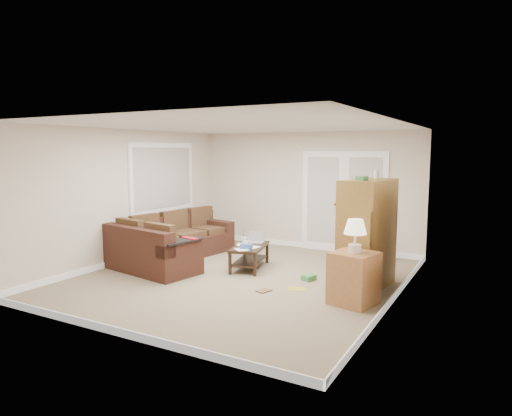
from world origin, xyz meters
The scene contains 17 objects.
floor centered at (0.00, 0.00, 0.00)m, with size 5.50×5.50×0.00m, color gray.
ceiling centered at (0.00, 0.00, 2.50)m, with size 5.00×5.50×0.02m, color silver.
wall_left centered at (-2.50, 0.00, 1.25)m, with size 0.02×5.50×2.50m, color silver.
wall_right centered at (2.50, 0.00, 1.25)m, with size 0.02×5.50×2.50m, color silver.
wall_back centered at (0.00, 2.75, 1.25)m, with size 5.00×0.02×2.50m, color silver.
wall_front centered at (0.00, -2.75, 1.25)m, with size 5.00×0.02×2.50m, color silver.
baseboards centered at (0.00, 0.00, 0.05)m, with size 5.00×5.50×0.10m, color white, non-canonical shape.
french_doors centered at (0.85, 2.71, 1.04)m, with size 1.80×0.05×2.13m.
window_left centered at (-2.46, 1.00, 1.55)m, with size 0.05×1.92×1.42m.
sectional_sofa centered at (-1.74, 0.28, 0.32)m, with size 1.87×2.88×0.81m.
coffee_table centered at (-0.18, 0.62, 0.23)m, with size 0.76×1.12×0.70m.
tv_armoire centered at (1.94, 0.54, 0.84)m, with size 0.70×1.11×1.79m.
side_cabinet centered at (2.02, -0.35, 0.42)m, with size 0.67×0.67×1.18m.
space_heater centered at (1.89, 2.45, 0.15)m, with size 0.12×0.10×0.30m, color silver.
floor_magazine centered at (1.06, -0.11, 0.00)m, with size 0.27×0.21×0.01m, color gold.
floor_greenbox centered at (1.05, 0.42, 0.04)m, with size 0.16×0.21×0.09m, color #3D8845.
floor_book centered at (0.60, -0.43, 0.01)m, with size 0.16×0.22×0.02m, color brown.
Camera 1 is at (3.79, -6.34, 2.10)m, focal length 32.00 mm.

